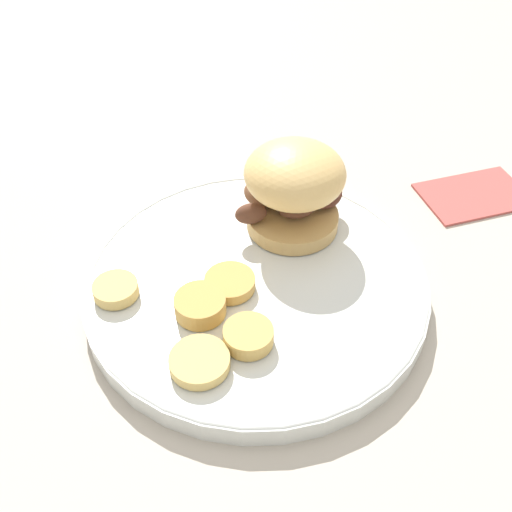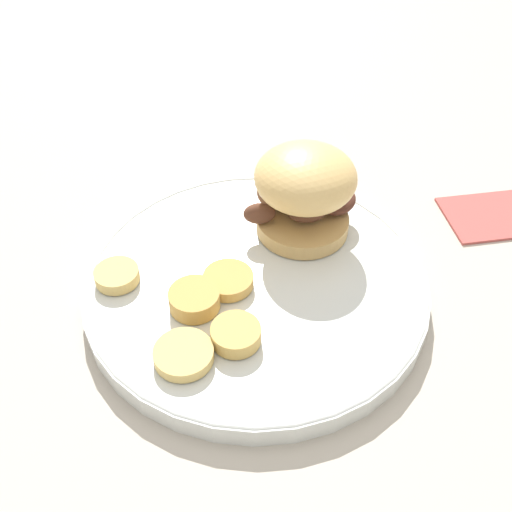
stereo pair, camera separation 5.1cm
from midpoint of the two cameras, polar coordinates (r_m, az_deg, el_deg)
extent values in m
plane|color=#B2A899|center=(0.55, 2.69, -3.65)|extent=(4.00, 4.00, 0.00)
cylinder|color=silver|center=(0.54, 2.73, -2.93)|extent=(0.31, 0.31, 0.02)
torus|color=silver|center=(0.53, 2.76, -2.31)|extent=(0.30, 0.30, 0.01)
cylinder|color=tan|center=(0.58, 6.99, 3.03)|extent=(0.09, 0.09, 0.01)
ellipsoid|color=#563323|center=(0.58, 6.25, 5.43)|extent=(0.05, 0.04, 0.02)
ellipsoid|color=#4C281E|center=(0.58, 10.32, 5.07)|extent=(0.05, 0.05, 0.02)
ellipsoid|color=brown|center=(0.58, 3.92, 5.68)|extent=(0.04, 0.03, 0.02)
ellipsoid|color=#563323|center=(0.56, 2.98, 3.95)|extent=(0.03, 0.03, 0.02)
ellipsoid|color=#563323|center=(0.56, 7.50, 4.19)|extent=(0.03, 0.04, 0.02)
ellipsoid|color=#DBB26B|center=(0.54, 7.47, 7.34)|extent=(0.09, 0.09, 0.05)
cylinder|color=#DBB766|center=(0.47, -3.78, -9.51)|extent=(0.05, 0.05, 0.01)
cylinder|color=tan|center=(0.50, -2.98, -4.29)|extent=(0.04, 0.04, 0.02)
cylinder|color=tan|center=(0.52, -0.05, -2.11)|extent=(0.04, 0.04, 0.01)
cylinder|color=tan|center=(0.48, 1.16, -7.63)|extent=(0.04, 0.04, 0.01)
cylinder|color=#DBB766|center=(0.53, -10.45, -1.97)|extent=(0.04, 0.04, 0.01)
cube|color=#B24C47|center=(0.68, 24.23, 3.58)|extent=(0.10, 0.13, 0.01)
camera|label=1|loc=(0.03, -87.13, 2.72)|focal=42.00mm
camera|label=2|loc=(0.03, 92.87, -2.72)|focal=42.00mm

